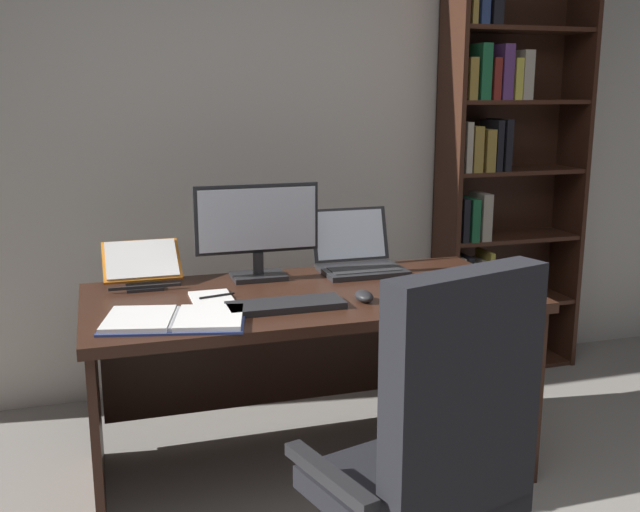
{
  "coord_description": "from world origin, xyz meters",
  "views": [
    {
      "loc": [
        -0.98,
        -1.38,
        1.51
      ],
      "look_at": [
        -0.19,
        1.19,
        0.9
      ],
      "focal_mm": 41.09,
      "sensor_mm": 36.0,
      "label": 1
    }
  ],
  "objects_px": {
    "office_chair": "(431,480)",
    "laptop": "(358,258)",
    "computer_mouse": "(364,296)",
    "bookshelf": "(497,170)",
    "keyboard": "(286,305)",
    "desk": "(303,335)",
    "notepad": "(212,298)",
    "monitor": "(257,231)",
    "pen": "(217,296)",
    "reading_stand_with_book": "(142,264)",
    "open_binder": "(174,319)"
  },
  "relations": [
    {
      "from": "office_chair",
      "to": "laptop",
      "type": "relative_size",
      "value": 3.07
    },
    {
      "from": "office_chair",
      "to": "computer_mouse",
      "type": "distance_m",
      "value": 0.84
    },
    {
      "from": "bookshelf",
      "to": "keyboard",
      "type": "xyz_separation_m",
      "value": [
        -1.42,
        -0.99,
        -0.34
      ]
    },
    {
      "from": "desk",
      "to": "office_chair",
      "type": "distance_m",
      "value": 1.04
    },
    {
      "from": "laptop",
      "to": "notepad",
      "type": "relative_size",
      "value": 1.67
    },
    {
      "from": "monitor",
      "to": "pen",
      "type": "xyz_separation_m",
      "value": [
        -0.22,
        -0.26,
        -0.19
      ]
    },
    {
      "from": "computer_mouse",
      "to": "notepad",
      "type": "bearing_deg",
      "value": 160.47
    },
    {
      "from": "notepad",
      "to": "pen",
      "type": "height_order",
      "value": "pen"
    },
    {
      "from": "computer_mouse",
      "to": "office_chair",
      "type": "bearing_deg",
      "value": -96.43
    },
    {
      "from": "bookshelf",
      "to": "pen",
      "type": "relative_size",
      "value": 15.63
    },
    {
      "from": "computer_mouse",
      "to": "reading_stand_with_book",
      "type": "distance_m",
      "value": 0.92
    },
    {
      "from": "reading_stand_with_book",
      "to": "notepad",
      "type": "distance_m",
      "value": 0.4
    },
    {
      "from": "reading_stand_with_book",
      "to": "open_binder",
      "type": "relative_size",
      "value": 0.59
    },
    {
      "from": "desk",
      "to": "pen",
      "type": "height_order",
      "value": "pen"
    },
    {
      "from": "monitor",
      "to": "keyboard",
      "type": "distance_m",
      "value": 0.49
    },
    {
      "from": "keyboard",
      "to": "computer_mouse",
      "type": "height_order",
      "value": "computer_mouse"
    },
    {
      "from": "computer_mouse",
      "to": "open_binder",
      "type": "relative_size",
      "value": 0.2
    },
    {
      "from": "laptop",
      "to": "notepad",
      "type": "xyz_separation_m",
      "value": [
        -0.68,
        -0.27,
        -0.05
      ]
    },
    {
      "from": "bookshelf",
      "to": "computer_mouse",
      "type": "distance_m",
      "value": 1.54
    },
    {
      "from": "computer_mouse",
      "to": "open_binder",
      "type": "height_order",
      "value": "computer_mouse"
    },
    {
      "from": "desk",
      "to": "reading_stand_with_book",
      "type": "relative_size",
      "value": 5.52
    },
    {
      "from": "desk",
      "to": "office_chair",
      "type": "relative_size",
      "value": 1.58
    },
    {
      "from": "bookshelf",
      "to": "pen",
      "type": "bearing_deg",
      "value": -153.95
    },
    {
      "from": "bookshelf",
      "to": "computer_mouse",
      "type": "xyz_separation_m",
      "value": [
        -1.12,
        -0.99,
        -0.33
      ]
    },
    {
      "from": "open_binder",
      "to": "notepad",
      "type": "height_order",
      "value": "open_binder"
    },
    {
      "from": "bookshelf",
      "to": "laptop",
      "type": "bearing_deg",
      "value": -151.64
    },
    {
      "from": "laptop",
      "to": "reading_stand_with_book",
      "type": "height_order",
      "value": "laptop"
    },
    {
      "from": "office_chair",
      "to": "laptop",
      "type": "xyz_separation_m",
      "value": [
        0.23,
        1.24,
        0.35
      ]
    },
    {
      "from": "bookshelf",
      "to": "pen",
      "type": "height_order",
      "value": "bookshelf"
    },
    {
      "from": "notepad",
      "to": "reading_stand_with_book",
      "type": "bearing_deg",
      "value": 125.4
    },
    {
      "from": "monitor",
      "to": "laptop",
      "type": "height_order",
      "value": "monitor"
    },
    {
      "from": "keyboard",
      "to": "computer_mouse",
      "type": "xyz_separation_m",
      "value": [
        0.3,
        0.0,
        0.01
      ]
    },
    {
      "from": "open_binder",
      "to": "notepad",
      "type": "relative_size",
      "value": 2.49
    },
    {
      "from": "office_chair",
      "to": "open_binder",
      "type": "bearing_deg",
      "value": 114.55
    },
    {
      "from": "desk",
      "to": "computer_mouse",
      "type": "height_order",
      "value": "computer_mouse"
    },
    {
      "from": "monitor",
      "to": "reading_stand_with_book",
      "type": "xyz_separation_m",
      "value": [
        -0.47,
        0.06,
        -0.12
      ]
    },
    {
      "from": "bookshelf",
      "to": "keyboard",
      "type": "distance_m",
      "value": 1.77
    },
    {
      "from": "pen",
      "to": "keyboard",
      "type": "bearing_deg",
      "value": -41.29
    },
    {
      "from": "office_chair",
      "to": "computer_mouse",
      "type": "bearing_deg",
      "value": 67.85
    },
    {
      "from": "office_chair",
      "to": "keyboard",
      "type": "height_order",
      "value": "office_chair"
    },
    {
      "from": "monitor",
      "to": "reading_stand_with_book",
      "type": "distance_m",
      "value": 0.49
    },
    {
      "from": "open_binder",
      "to": "notepad",
      "type": "distance_m",
      "value": 0.29
    },
    {
      "from": "computer_mouse",
      "to": "monitor",
      "type": "bearing_deg",
      "value": 123.39
    },
    {
      "from": "laptop",
      "to": "notepad",
      "type": "height_order",
      "value": "laptop"
    },
    {
      "from": "laptop",
      "to": "reading_stand_with_book",
      "type": "xyz_separation_m",
      "value": [
        -0.91,
        0.05,
        0.02
      ]
    },
    {
      "from": "reading_stand_with_book",
      "to": "open_binder",
      "type": "xyz_separation_m",
      "value": [
        0.07,
        -0.56,
        -0.07
      ]
    },
    {
      "from": "desk",
      "to": "office_chair",
      "type": "bearing_deg",
      "value": -85.7
    },
    {
      "from": "keyboard",
      "to": "reading_stand_with_book",
      "type": "bearing_deg",
      "value": 132.25
    },
    {
      "from": "keyboard",
      "to": "pen",
      "type": "relative_size",
      "value": 3.0
    },
    {
      "from": "bookshelf",
      "to": "monitor",
      "type": "xyz_separation_m",
      "value": [
        -1.42,
        -0.54,
        -0.15
      ]
    }
  ]
}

